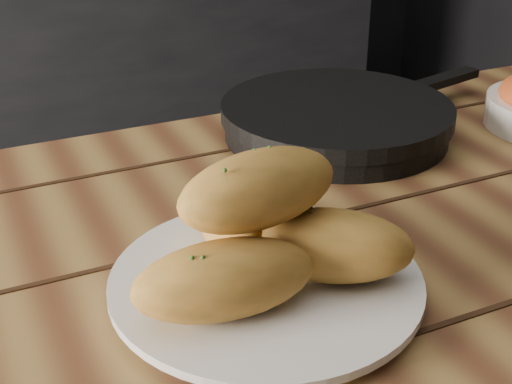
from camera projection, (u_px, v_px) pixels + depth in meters
name	position (u px, v px, depth m)	size (l,w,h in m)	color
table	(390.00, 347.00, 0.72)	(1.37, 0.85, 0.75)	olive
plate	(266.00, 284.00, 0.62)	(0.27, 0.27, 0.02)	silver
bread_rolls	(262.00, 233.00, 0.59)	(0.25, 0.22, 0.12)	#C78B37
skillet	(337.00, 119.00, 0.93)	(0.43, 0.30, 0.05)	black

